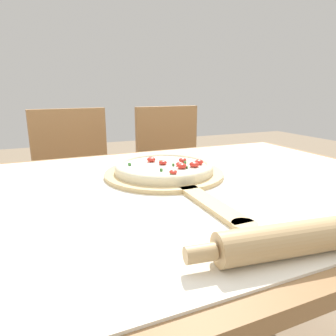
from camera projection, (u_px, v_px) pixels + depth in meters
dining_table at (190, 217)px, 0.86m from camera, size 1.34×0.97×0.73m
towel_cloth at (191, 183)px, 0.83m from camera, size 1.26×0.89×0.00m
pizza_peel at (168, 176)px, 0.88m from camera, size 0.36×0.59×0.01m
pizza at (164, 167)px, 0.90m from camera, size 0.29×0.29×0.03m
rolling_pin at (306, 237)px, 0.47m from camera, size 0.40×0.09×0.05m
chair_left at (77, 184)px, 1.52m from camera, size 0.44×0.44×0.89m
chair_right at (174, 173)px, 1.73m from camera, size 0.41×0.41×0.89m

